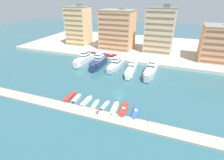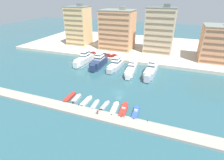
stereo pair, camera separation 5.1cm
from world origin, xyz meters
name	(u,v)px [view 1 (the left image)]	position (x,y,z in m)	size (l,w,h in m)	color
ground_plane	(119,93)	(0.00, 0.00, 0.00)	(400.00, 400.00, 0.00)	#2D5B66
quay_promenade	(148,47)	(0.00, 68.32, 0.86)	(180.00, 70.00, 1.73)	beige
pier_dock	(103,116)	(0.00, -16.81, 0.40)	(120.00, 4.78, 0.81)	#9E998E
yacht_white_far_left	(84,59)	(-29.06, 24.28, 2.56)	(5.72, 17.44, 8.71)	white
yacht_navy_left	(99,62)	(-19.52, 23.26, 2.64)	(5.03, 17.42, 8.86)	navy
yacht_silver_mid_left	(115,65)	(-9.80, 23.41, 2.13)	(5.77, 16.20, 7.80)	silver
yacht_white_center_left	(132,68)	(-0.77, 22.85, 2.11)	(5.66, 21.86, 7.61)	white
yacht_silver_center	(151,70)	(9.23, 22.36, 2.65)	(5.17, 20.46, 8.86)	silver
motorboat_red_far_left	(70,97)	(-16.39, -10.68, 0.51)	(1.87, 7.83, 1.02)	red
motorboat_grey_left	(77,99)	(-13.32, -10.69, 0.56)	(2.29, 6.10, 1.45)	#9EA3A8
motorboat_cream_mid_left	(86,101)	(-9.18, -10.75, 0.43)	(1.91, 7.24, 1.34)	beige
motorboat_grey_center_left	(95,105)	(-5.15, -11.60, 0.37)	(2.13, 6.26, 0.82)	#9EA3A8
motorboat_grey_center	(105,106)	(-1.64, -10.89, 0.39)	(1.90, 6.22, 1.19)	#9EA3A8
motorboat_cream_center_right	(114,109)	(2.19, -11.62, 0.50)	(2.48, 7.96, 1.42)	beige
motorboat_red_mid_right	(123,110)	(5.34, -11.33, 0.48)	(2.96, 8.85, 1.31)	red
motorboat_blue_right	(136,113)	(9.56, -11.19, 0.46)	(2.19, 8.10, 1.44)	#33569E
car_green_far_left	(88,53)	(-32.55, 35.88, 2.71)	(4.14, 1.99, 1.80)	#2D6642
car_red_left	(93,53)	(-29.06, 36.29, 2.71)	(4.16, 2.04, 1.80)	red
car_silver_mid_left	(98,54)	(-25.58, 35.67, 2.71)	(4.11, 1.93, 1.80)	#B7BCC1
car_blue_center_left	(104,54)	(-21.75, 36.52, 2.71)	(4.21, 2.16, 1.80)	#28428E
car_red_center	(108,55)	(-18.88, 35.95, 2.71)	(4.11, 1.95, 1.80)	red
car_red_center_right	(114,56)	(-15.25, 36.37, 2.71)	(4.12, 1.96, 1.80)	red
apartment_block_far_left	(79,26)	(-50.14, 56.45, 15.10)	(15.67, 13.62, 28.60)	#E0BC84
apartment_block_left	(117,30)	(-19.77, 55.32, 14.40)	(21.84, 16.65, 27.26)	tan
apartment_block_mid_left	(160,31)	(7.66, 56.53, 15.41)	(17.73, 12.35, 29.24)	#C6AD89
apartment_block_center_left	(219,43)	(40.59, 51.27, 11.52)	(18.52, 16.57, 21.48)	tan
pedestrian_near_edge	(98,112)	(-1.75, -16.77, 1.83)	(0.44, 0.58, 1.72)	#4C515B
bollard_west	(79,105)	(-10.06, -14.67, 1.13)	(0.20, 0.20, 0.61)	#2D2D33
bollard_west_mid	(100,110)	(-2.00, -14.67, 1.13)	(0.20, 0.20, 0.61)	#2D2D33
bollard_east_mid	(123,115)	(6.06, -14.67, 1.13)	(0.20, 0.20, 0.61)	#2D2D33
bollard_east	(148,120)	(14.12, -14.67, 1.13)	(0.20, 0.20, 0.61)	#2D2D33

